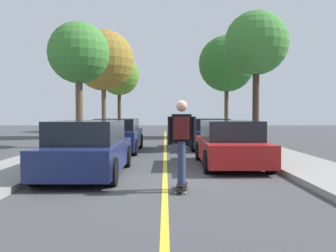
{
  "coord_description": "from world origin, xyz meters",
  "views": [
    {
      "loc": [
        0.01,
        -8.17,
        1.59
      ],
      "look_at": [
        0.1,
        4.69,
        1.14
      ],
      "focal_mm": 38.38,
      "sensor_mm": 36.0,
      "label": 1
    }
  ],
  "objects_px": {
    "parked_car_right_near": "(208,133)",
    "street_tree_right_near": "(227,64)",
    "street_tree_right_nearest": "(256,44)",
    "skateboarder": "(182,137)",
    "street_tree_left_near": "(104,60)",
    "parked_car_left_near": "(118,135)",
    "parked_car_left_nearest": "(88,149)",
    "parked_car_right_nearest": "(230,144)",
    "street_tree_left_far": "(119,75)",
    "street_tree_left_nearest": "(79,54)",
    "skateboard": "(182,186)"
  },
  "relations": [
    {
      "from": "parked_car_right_nearest",
      "to": "street_tree_right_near",
      "type": "height_order",
      "value": "street_tree_right_near"
    },
    {
      "from": "parked_car_left_near",
      "to": "street_tree_right_nearest",
      "type": "xyz_separation_m",
      "value": [
        6.06,
        1.11,
        4.03
      ]
    },
    {
      "from": "parked_car_left_near",
      "to": "parked_car_right_nearest",
      "type": "relative_size",
      "value": 1.06
    },
    {
      "from": "street_tree_left_near",
      "to": "street_tree_right_near",
      "type": "distance_m",
      "value": 8.16
    },
    {
      "from": "street_tree_left_nearest",
      "to": "street_tree_right_near",
      "type": "xyz_separation_m",
      "value": [
        8.15,
        6.85,
        0.46
      ]
    },
    {
      "from": "street_tree_left_near",
      "to": "skateboard",
      "type": "distance_m",
      "value": 17.81
    },
    {
      "from": "street_tree_left_nearest",
      "to": "parked_car_left_near",
      "type": "bearing_deg",
      "value": -44.09
    },
    {
      "from": "parked_car_right_near",
      "to": "street_tree_right_nearest",
      "type": "bearing_deg",
      "value": -12.66
    },
    {
      "from": "parked_car_left_nearest",
      "to": "street_tree_left_nearest",
      "type": "relative_size",
      "value": 0.73
    },
    {
      "from": "street_tree_right_nearest",
      "to": "parked_car_right_near",
      "type": "bearing_deg",
      "value": 167.34
    },
    {
      "from": "parked_car_left_near",
      "to": "street_tree_left_near",
      "type": "bearing_deg",
      "value": 103.36
    },
    {
      "from": "street_tree_left_far",
      "to": "street_tree_right_nearest",
      "type": "xyz_separation_m",
      "value": [
        8.15,
        -15.7,
        -0.25
      ]
    },
    {
      "from": "parked_car_right_near",
      "to": "street_tree_right_near",
      "type": "xyz_separation_m",
      "value": [
        2.1,
        7.3,
        4.21
      ]
    },
    {
      "from": "parked_car_left_nearest",
      "to": "street_tree_left_nearest",
      "type": "xyz_separation_m",
      "value": [
        -2.1,
        7.84,
        3.73
      ]
    },
    {
      "from": "street_tree_left_near",
      "to": "skateboarder",
      "type": "distance_m",
      "value": 17.58
    },
    {
      "from": "parked_car_right_near",
      "to": "skateboard",
      "type": "distance_m",
      "value": 9.42
    },
    {
      "from": "parked_car_left_near",
      "to": "skateboard",
      "type": "height_order",
      "value": "parked_car_left_near"
    },
    {
      "from": "parked_car_left_nearest",
      "to": "parked_car_right_nearest",
      "type": "bearing_deg",
      "value": 22.61
    },
    {
      "from": "street_tree_left_far",
      "to": "skateboard",
      "type": "relative_size",
      "value": 7.71
    },
    {
      "from": "parked_car_left_near",
      "to": "parked_car_left_nearest",
      "type": "bearing_deg",
      "value": -90.0
    },
    {
      "from": "street_tree_left_nearest",
      "to": "street_tree_left_far",
      "type": "height_order",
      "value": "street_tree_left_far"
    },
    {
      "from": "street_tree_right_nearest",
      "to": "street_tree_left_nearest",
      "type": "bearing_deg",
      "value": 173.56
    },
    {
      "from": "parked_car_right_nearest",
      "to": "skateboarder",
      "type": "bearing_deg",
      "value": -114.75
    },
    {
      "from": "parked_car_right_near",
      "to": "parked_car_left_nearest",
      "type": "bearing_deg",
      "value": -118.2
    },
    {
      "from": "parked_car_right_near",
      "to": "street_tree_right_near",
      "type": "bearing_deg",
      "value": 73.97
    },
    {
      "from": "parked_car_right_nearest",
      "to": "street_tree_left_near",
      "type": "height_order",
      "value": "street_tree_left_near"
    },
    {
      "from": "street_tree_left_far",
      "to": "street_tree_right_nearest",
      "type": "relative_size",
      "value": 1.1
    },
    {
      "from": "parked_car_right_near",
      "to": "street_tree_left_nearest",
      "type": "xyz_separation_m",
      "value": [
        -6.06,
        0.45,
        3.74
      ]
    },
    {
      "from": "parked_car_left_nearest",
      "to": "street_tree_left_far",
      "type": "relative_size",
      "value": 0.64
    },
    {
      "from": "parked_car_left_nearest",
      "to": "street_tree_left_near",
      "type": "xyz_separation_m",
      "value": [
        -2.1,
        14.63,
        4.41
      ]
    },
    {
      "from": "parked_car_right_near",
      "to": "street_tree_left_near",
      "type": "bearing_deg",
      "value": 129.9
    },
    {
      "from": "street_tree_left_near",
      "to": "street_tree_left_far",
      "type": "relative_size",
      "value": 1.06
    },
    {
      "from": "parked_car_left_near",
      "to": "street_tree_left_near",
      "type": "relative_size",
      "value": 0.63
    },
    {
      "from": "parked_car_left_near",
      "to": "parked_car_right_nearest",
      "type": "distance_m",
      "value": 5.74
    },
    {
      "from": "street_tree_right_nearest",
      "to": "skateboarder",
      "type": "relative_size",
      "value": 3.44
    },
    {
      "from": "street_tree_left_near",
      "to": "skateboard",
      "type": "bearing_deg",
      "value": -75.0
    },
    {
      "from": "parked_car_right_near",
      "to": "street_tree_right_near",
      "type": "height_order",
      "value": "street_tree_right_near"
    },
    {
      "from": "street_tree_right_nearest",
      "to": "street_tree_right_near",
      "type": "xyz_separation_m",
      "value": [
        0.0,
        7.77,
        0.17
      ]
    },
    {
      "from": "street_tree_right_nearest",
      "to": "street_tree_right_near",
      "type": "height_order",
      "value": "street_tree_right_near"
    },
    {
      "from": "parked_car_right_near",
      "to": "street_tree_right_near",
      "type": "distance_m",
      "value": 8.68
    },
    {
      "from": "parked_car_right_nearest",
      "to": "street_tree_right_nearest",
      "type": "bearing_deg",
      "value": 68.3
    },
    {
      "from": "parked_car_right_nearest",
      "to": "street_tree_right_nearest",
      "type": "distance_m",
      "value": 6.96
    },
    {
      "from": "parked_car_left_nearest",
      "to": "parked_car_right_nearest",
      "type": "xyz_separation_m",
      "value": [
        3.96,
        1.65,
        -0.02
      ]
    },
    {
      "from": "street_tree_left_far",
      "to": "street_tree_right_near",
      "type": "xyz_separation_m",
      "value": [
        8.15,
        -7.93,
        -0.08
      ]
    },
    {
      "from": "parked_car_left_nearest",
      "to": "street_tree_left_near",
      "type": "bearing_deg",
      "value": 98.15
    },
    {
      "from": "parked_car_left_near",
      "to": "street_tree_right_near",
      "type": "relative_size",
      "value": 0.66
    },
    {
      "from": "parked_car_left_nearest",
      "to": "street_tree_right_near",
      "type": "distance_m",
      "value": 16.43
    },
    {
      "from": "parked_car_right_near",
      "to": "skateboard",
      "type": "relative_size",
      "value": 5.52
    },
    {
      "from": "parked_car_left_near",
      "to": "street_tree_left_nearest",
      "type": "height_order",
      "value": "street_tree_left_nearest"
    },
    {
      "from": "parked_car_left_nearest",
      "to": "skateboard",
      "type": "distance_m",
      "value": 3.05
    }
  ]
}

